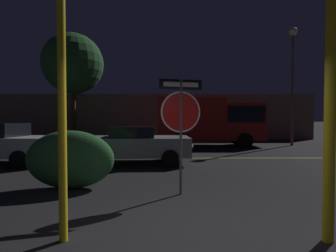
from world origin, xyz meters
name	(u,v)px	position (x,y,z in m)	size (l,w,h in m)	color
ground_plane	(191,239)	(0.00, 0.00, 0.00)	(260.00, 260.00, 0.00)	black
road_center_stripe	(174,158)	(0.00, 7.35, 0.00)	(36.63, 0.12, 0.01)	gold
stop_sign	(181,113)	(-0.02, 2.14, 1.79)	(0.94, 0.24, 2.51)	#4C4C51
yellow_pole_left	(62,110)	(-1.73, -0.03, 1.77)	(0.11, 0.11, 3.54)	yellow
yellow_pole_right	(330,123)	(1.84, -0.08, 1.60)	(0.15, 0.15, 3.20)	yellow
hedge_bush_1	(70,160)	(-2.61, 2.64, 0.69)	(2.08, 0.83, 1.38)	#2D6633
passing_car_1	(1,143)	(-6.40, 6.08, 0.74)	(4.17, 2.11, 1.49)	silver
passing_car_2	(136,144)	(-1.46, 6.18, 0.71)	(4.05, 2.09, 1.36)	#9E9EA3
delivery_truck	(211,120)	(2.40, 12.24, 1.60)	(6.22, 2.37, 2.89)	maroon
street_lamp	(293,67)	(7.42, 12.51, 4.84)	(0.49, 0.49, 7.22)	#4C4C51
tree_0	(73,64)	(-7.23, 15.97, 5.70)	(4.44, 4.44, 7.93)	#422D1E
building_backdrop	(137,117)	(-2.86, 19.47, 1.80)	(28.33, 4.98, 3.59)	#6B5B4C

